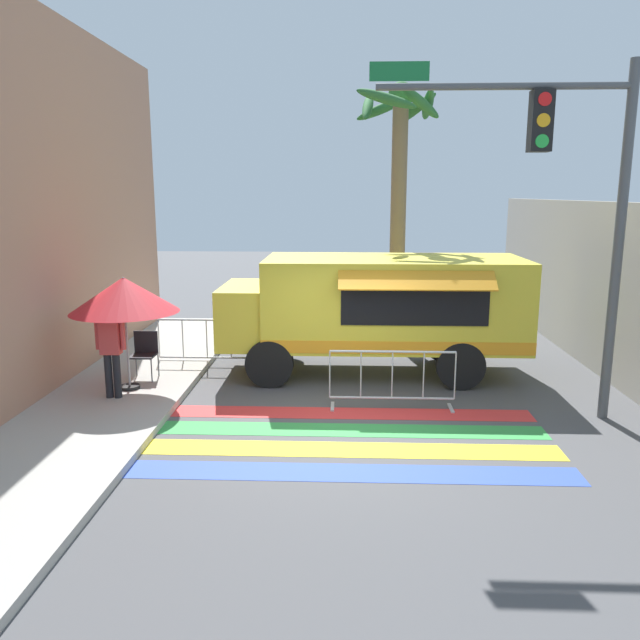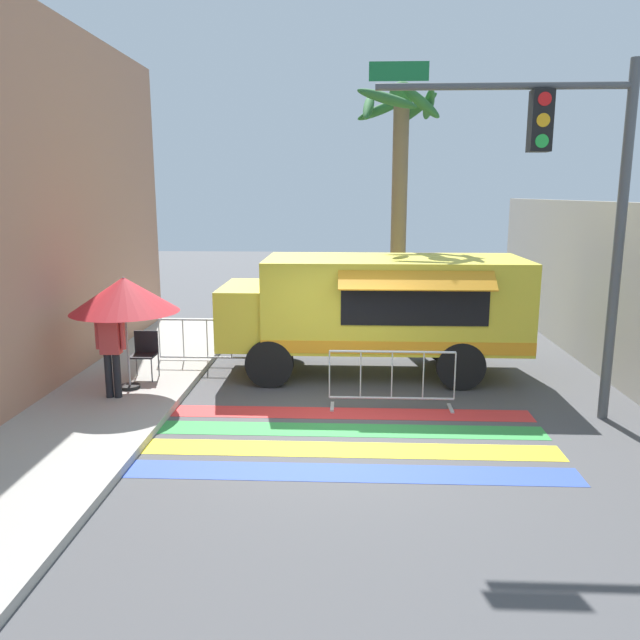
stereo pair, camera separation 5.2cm
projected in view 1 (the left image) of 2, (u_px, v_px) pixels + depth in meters
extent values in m
plane|color=#4C4C4F|center=(340.00, 427.00, 9.88)|extent=(60.00, 60.00, 0.00)
cube|color=#A8A59E|center=(29.00, 419.00, 10.06)|extent=(4.40, 16.00, 0.12)
cube|color=#A39E93|center=(613.00, 292.00, 12.26)|extent=(0.20, 16.00, 3.48)
cube|color=#334FB2|center=(339.00, 472.00, 8.28)|extent=(6.40, 0.56, 0.01)
cube|color=yellow|center=(340.00, 449.00, 9.02)|extent=(6.40, 0.56, 0.01)
cube|color=green|center=(340.00, 430.00, 9.76)|extent=(6.40, 0.56, 0.01)
cube|color=red|center=(340.00, 413.00, 10.51)|extent=(6.40, 0.56, 0.01)
cube|color=yellow|center=(394.00, 301.00, 12.55)|extent=(5.12, 2.22, 1.74)
cube|color=yellow|center=(267.00, 314.00, 12.71)|extent=(1.81, 2.04, 1.18)
cube|color=#1E232D|center=(226.00, 299.00, 12.68)|extent=(0.06, 1.78, 0.45)
cube|color=black|center=(415.00, 305.00, 11.41)|extent=(2.71, 0.03, 0.78)
cube|color=orange|center=(417.00, 281.00, 11.11)|extent=(2.81, 0.43, 0.31)
cube|color=orange|center=(397.00, 348.00, 11.59)|extent=(5.12, 0.01, 0.24)
cylinder|color=black|center=(269.00, 364.00, 11.85)|extent=(0.92, 0.22, 0.92)
cylinder|color=black|center=(280.00, 339.00, 13.85)|extent=(0.92, 0.22, 0.92)
cylinder|color=black|center=(461.00, 366.00, 11.71)|extent=(0.92, 0.22, 0.92)
cylinder|color=black|center=(444.00, 341.00, 13.71)|extent=(0.92, 0.22, 0.92)
cylinder|color=#515456|center=(618.00, 248.00, 9.76)|extent=(0.16, 0.16, 5.61)
cylinder|color=#515456|center=(504.00, 86.00, 9.35)|extent=(3.84, 0.11, 0.11)
cube|color=black|center=(541.00, 121.00, 9.40)|extent=(0.32, 0.28, 0.90)
cylinder|color=red|center=(545.00, 99.00, 9.21)|extent=(0.20, 0.02, 0.20)
cylinder|color=#F2A519|center=(543.00, 120.00, 9.27)|extent=(0.20, 0.02, 0.20)
cylinder|color=green|center=(542.00, 141.00, 9.33)|extent=(0.20, 0.02, 0.20)
cube|color=#197238|center=(399.00, 71.00, 9.35)|extent=(0.90, 0.02, 0.28)
cylinder|color=black|center=(130.00, 387.00, 11.44)|extent=(0.36, 0.36, 0.06)
cylinder|color=#B2B2B7|center=(127.00, 334.00, 11.24)|extent=(0.04, 0.04, 2.06)
cone|color=red|center=(124.00, 295.00, 11.10)|extent=(1.93, 1.93, 0.63)
cylinder|color=#4C4C51|center=(129.00, 371.00, 11.79)|extent=(0.02, 0.02, 0.45)
cylinder|color=#4C4C51|center=(152.00, 371.00, 11.77)|extent=(0.02, 0.02, 0.45)
cylinder|color=#4C4C51|center=(136.00, 364.00, 12.22)|extent=(0.02, 0.02, 0.45)
cylinder|color=#4C4C51|center=(158.00, 365.00, 12.20)|extent=(0.02, 0.02, 0.45)
cube|color=black|center=(143.00, 356.00, 11.95)|extent=(0.46, 0.46, 0.03)
cube|color=black|center=(146.00, 342.00, 12.12)|extent=(0.46, 0.03, 0.42)
cylinder|color=black|center=(109.00, 376.00, 10.87)|extent=(0.13, 0.13, 0.79)
cylinder|color=black|center=(117.00, 376.00, 10.86)|extent=(0.13, 0.13, 0.79)
cube|color=#CC3F3F|center=(110.00, 336.00, 10.72)|extent=(0.34, 0.20, 0.64)
cylinder|color=#CC3F3F|center=(97.00, 334.00, 10.72)|extent=(0.09, 0.09, 0.54)
cylinder|color=#CC3F3F|center=(123.00, 334.00, 10.71)|extent=(0.09, 0.09, 0.54)
sphere|color=brown|center=(108.00, 309.00, 10.63)|extent=(0.22, 0.22, 0.22)
cylinder|color=#B7BABF|center=(393.00, 352.00, 10.56)|extent=(2.14, 0.04, 0.04)
cylinder|color=#B7BABF|center=(392.00, 398.00, 10.72)|extent=(2.14, 0.04, 0.04)
cylinder|color=#B7BABF|center=(330.00, 374.00, 10.68)|extent=(0.02, 0.02, 0.82)
cylinder|color=#B7BABF|center=(361.00, 375.00, 10.66)|extent=(0.02, 0.02, 0.82)
cylinder|color=#B7BABF|center=(392.00, 375.00, 10.64)|extent=(0.02, 0.02, 0.82)
cylinder|color=#B7BABF|center=(424.00, 375.00, 10.62)|extent=(0.02, 0.02, 0.82)
cylinder|color=#B7BABF|center=(455.00, 376.00, 10.60)|extent=(0.02, 0.02, 0.82)
cube|color=#B7BABF|center=(333.00, 407.00, 10.80)|extent=(0.06, 0.44, 0.03)
cube|color=#B7BABF|center=(451.00, 408.00, 10.72)|extent=(0.06, 0.44, 0.03)
cylinder|color=#B7BABF|center=(206.00, 320.00, 13.19)|extent=(2.06, 0.04, 0.04)
cylinder|color=#B7BABF|center=(207.00, 358.00, 13.35)|extent=(2.06, 0.04, 0.04)
cylinder|color=#B7BABF|center=(159.00, 338.00, 13.31)|extent=(0.02, 0.02, 0.82)
cylinder|color=#B7BABF|center=(183.00, 339.00, 13.29)|extent=(0.02, 0.02, 0.82)
cylinder|color=#B7BABF|center=(207.00, 339.00, 13.27)|extent=(0.02, 0.02, 0.82)
cylinder|color=#B7BABF|center=(231.00, 339.00, 13.25)|extent=(0.02, 0.02, 0.82)
cylinder|color=#B7BABF|center=(255.00, 339.00, 13.23)|extent=(0.02, 0.02, 0.82)
cube|color=#B7BABF|center=(163.00, 365.00, 13.42)|extent=(0.06, 0.44, 0.03)
cube|color=#B7BABF|center=(253.00, 366.00, 13.34)|extent=(0.06, 0.44, 0.03)
cylinder|color=#7A664C|center=(398.00, 226.00, 15.11)|extent=(0.38, 0.38, 5.74)
sphere|color=#2D6B33|center=(401.00, 95.00, 14.51)|extent=(0.60, 0.60, 0.60)
ellipsoid|color=#2D6B33|center=(428.00, 104.00, 14.52)|extent=(0.26, 1.25, 0.73)
ellipsoid|color=#2D6B33|center=(415.00, 109.00, 15.04)|extent=(1.13, 0.93, 0.85)
ellipsoid|color=#2D6B33|center=(383.00, 108.00, 15.25)|extent=(1.49, 0.94, 0.82)
ellipsoid|color=#2D6B33|center=(368.00, 106.00, 14.67)|extent=(0.41, 1.49, 0.92)
ellipsoid|color=#2D6B33|center=(386.00, 98.00, 13.89)|extent=(1.48, 1.00, 0.71)
ellipsoid|color=#2D6B33|center=(420.00, 102.00, 14.03)|extent=(1.16, 0.96, 0.81)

